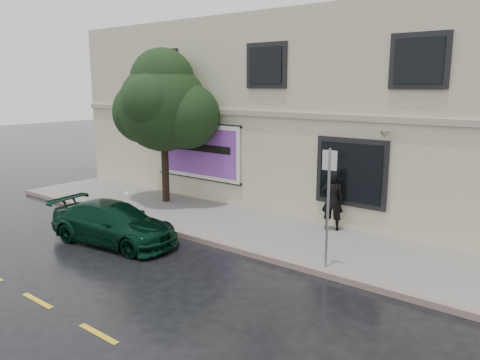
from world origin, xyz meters
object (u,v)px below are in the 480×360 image
Objects in this scene: car at (114,223)px; pedestrian at (332,201)px; street_tree at (163,107)px; fire_hydrant at (128,202)px.

car is 6.62m from pedestrian.
street_tree reaches higher than fire_hydrant.
pedestrian reaches higher than fire_hydrant.
street_tree is (-2.10, 4.00, 3.15)m from car.
street_tree is 7.31× the size of fire_hydrant.
street_tree reaches higher than pedestrian.
pedestrian is 0.35× the size of street_tree.
pedestrian is 2.57× the size of fire_hydrant.
fire_hydrant is (0.05, -1.88, -3.25)m from street_tree.
fire_hydrant is (-2.05, 2.12, -0.10)m from car.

